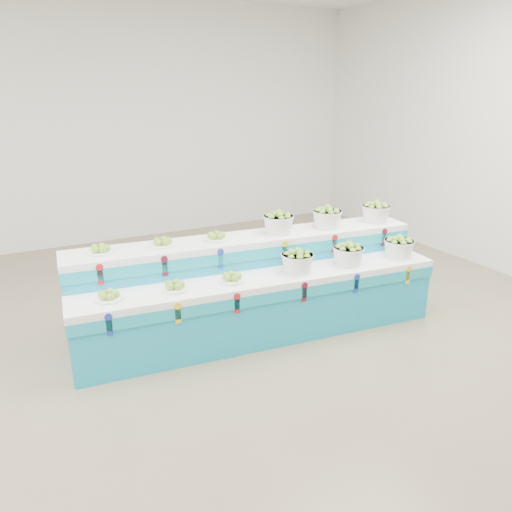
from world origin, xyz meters
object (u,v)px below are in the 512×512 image
display_stand (256,287)px  basket_upper_right (376,212)px  basket_lower_left (297,261)px  plate_upper_mid (162,242)px

display_stand → basket_upper_right: (1.69, 0.08, 0.63)m
display_stand → basket_upper_right: bearing=8.3°
display_stand → basket_upper_right: basket_upper_right is taller
basket_upper_right → basket_lower_left: bearing=-165.1°
basket_upper_right → display_stand: bearing=-177.4°
basket_lower_left → basket_upper_right: bearing=14.9°
plate_upper_mid → basket_upper_right: 2.63m
basket_lower_left → plate_upper_mid: (-1.27, 0.62, 0.23)m
basket_lower_left → basket_upper_right: 1.43m
display_stand → basket_lower_left: display_stand is taller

